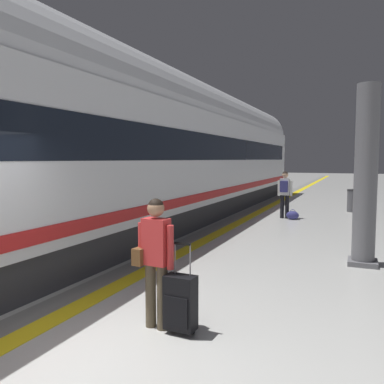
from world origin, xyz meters
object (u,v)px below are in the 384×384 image
waste_bin (353,201)px  high_speed_train (154,147)px  rolling_suitcase_foreground (180,302)px  duffel_bag_near (293,215)px  traveller_foreground (155,254)px  passenger_near (285,191)px  platform_pillar (366,180)px

waste_bin → high_speed_train: bearing=-130.7°
high_speed_train → waste_bin: size_ratio=32.91×
rolling_suitcase_foreground → duffel_bag_near: 9.84m
high_speed_train → traveller_foreground: bearing=-61.5°
traveller_foreground → rolling_suitcase_foreground: (0.37, -0.04, -0.56)m
rolling_suitcase_foreground → waste_bin: bearing=82.3°
passenger_near → platform_pillar: bearing=-65.8°
duffel_bag_near → waste_bin: 3.60m
platform_pillar → rolling_suitcase_foreground: bearing=-115.7°
traveller_foreground → waste_bin: (2.11, 12.83, -0.49)m
rolling_suitcase_foreground → duffel_bag_near: (-0.17, 9.83, -0.24)m
passenger_near → platform_pillar: size_ratio=0.47×
duffel_bag_near → platform_pillar: 6.18m
high_speed_train → duffel_bag_near: high_speed_train is taller
duffel_bag_near → waste_bin: bearing=57.7°
passenger_near → duffel_bag_near: bearing=-28.7°
high_speed_train → waste_bin: high_speed_train is taller
waste_bin → platform_pillar: bearing=-87.8°
high_speed_train → duffel_bag_near: size_ratio=68.06×
traveller_foreground → platform_pillar: (2.43, 4.26, 0.77)m
traveller_foreground → high_speed_train: bearing=118.5°
platform_pillar → traveller_foreground: bearing=-119.8°
duffel_bag_near → platform_pillar: platform_pillar is taller
rolling_suitcase_foreground → high_speed_train: bearing=120.8°
passenger_near → waste_bin: passenger_near is taller
rolling_suitcase_foreground → duffel_bag_near: size_ratio=2.53×
rolling_suitcase_foreground → waste_bin: (1.75, 12.86, 0.07)m
duffel_bag_near → rolling_suitcase_foreground: bearing=-89.0°
passenger_near → duffel_bag_near: passenger_near is taller
high_speed_train → platform_pillar: bearing=-19.7°
duffel_bag_near → platform_pillar: bearing=-68.0°
high_speed_train → duffel_bag_near: (3.65, 3.43, -2.35)m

